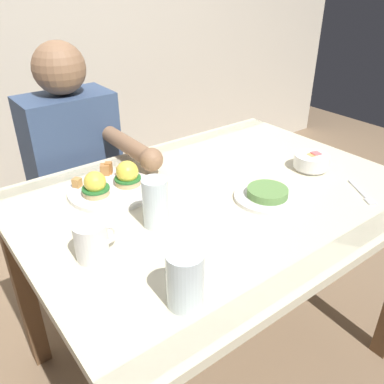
% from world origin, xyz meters
% --- Properties ---
extents(ground_plane, '(6.00, 6.00, 0.00)m').
position_xyz_m(ground_plane, '(0.00, 0.00, 0.00)').
color(ground_plane, '#7F664C').
extents(dining_table, '(1.20, 0.90, 0.74)m').
position_xyz_m(dining_table, '(0.00, 0.00, 0.63)').
color(dining_table, beige).
rests_on(dining_table, ground_plane).
extents(eggs_benedict_plate, '(0.27, 0.27, 0.09)m').
position_xyz_m(eggs_benedict_plate, '(-0.26, 0.21, 0.77)').
color(eggs_benedict_plate, white).
rests_on(eggs_benedict_plate, dining_table).
extents(fruit_bowl, '(0.12, 0.12, 0.06)m').
position_xyz_m(fruit_bowl, '(0.37, -0.07, 0.77)').
color(fruit_bowl, white).
rests_on(fruit_bowl, dining_table).
extents(coffee_mug, '(0.11, 0.08, 0.09)m').
position_xyz_m(coffee_mug, '(-0.45, -0.06, 0.79)').
color(coffee_mug, white).
rests_on(coffee_mug, dining_table).
extents(fork, '(0.10, 0.14, 0.00)m').
position_xyz_m(fork, '(0.35, -0.28, 0.74)').
color(fork, silver).
rests_on(fork, dining_table).
extents(water_glass_near, '(0.07, 0.07, 0.14)m').
position_xyz_m(water_glass_near, '(-0.25, -0.03, 0.80)').
color(water_glass_near, silver).
rests_on(water_glass_near, dining_table).
extents(water_glass_far, '(0.08, 0.08, 0.13)m').
position_xyz_m(water_glass_far, '(-0.36, -0.32, 0.79)').
color(water_glass_far, silver).
rests_on(water_glass_far, dining_table).
extents(side_plate, '(0.20, 0.20, 0.04)m').
position_xyz_m(side_plate, '(0.09, -0.12, 0.75)').
color(side_plate, white).
rests_on(side_plate, dining_table).
extents(diner_person, '(0.34, 0.54, 1.14)m').
position_xyz_m(diner_person, '(-0.22, 0.60, 0.65)').
color(diner_person, '#33333D').
rests_on(diner_person, ground_plane).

